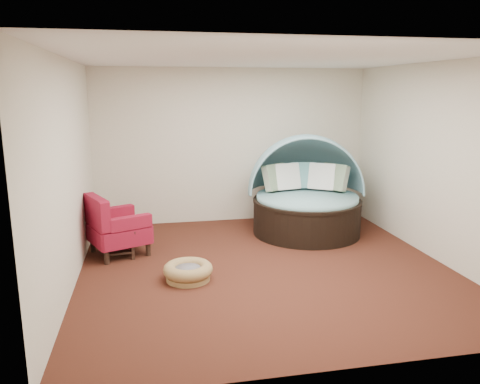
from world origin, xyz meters
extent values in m
plane|color=#472014|center=(0.00, 0.00, 0.00)|extent=(5.00, 5.00, 0.00)
plane|color=beige|center=(0.00, 2.50, 1.40)|extent=(5.00, 0.00, 5.00)
plane|color=beige|center=(0.00, -2.50, 1.40)|extent=(5.00, 0.00, 5.00)
plane|color=beige|center=(-2.50, 0.00, 1.40)|extent=(0.00, 5.00, 5.00)
plane|color=beige|center=(2.50, 0.00, 1.40)|extent=(0.00, 5.00, 5.00)
plane|color=white|center=(0.00, 0.00, 2.80)|extent=(5.00, 5.00, 0.00)
cylinder|color=black|center=(1.08, 1.40, 0.28)|extent=(2.12, 2.12, 0.55)
cylinder|color=black|center=(1.08, 1.40, 0.57)|extent=(2.14, 2.14, 0.05)
cylinder|color=#7EB0AD|center=(1.08, 1.40, 0.61)|extent=(2.00, 2.00, 0.12)
cube|color=#346840|center=(0.63, 1.81, 0.91)|extent=(0.53, 0.48, 0.48)
cube|color=white|center=(0.85, 1.83, 0.91)|extent=(0.51, 0.35, 0.48)
cube|color=#67ADB4|center=(1.17, 1.89, 0.91)|extent=(0.50, 0.35, 0.48)
cube|color=white|center=(1.45, 1.72, 0.91)|extent=(0.53, 0.47, 0.48)
cube|color=#346840|center=(1.65, 1.62, 0.91)|extent=(0.48, 0.53, 0.48)
cylinder|color=brown|center=(-1.09, -0.24, 0.03)|extent=(0.69, 0.69, 0.07)
torus|color=brown|center=(-1.09, -0.24, 0.14)|extent=(0.79, 0.79, 0.16)
cylinder|color=slate|center=(-1.09, -0.24, 0.12)|extent=(0.47, 0.47, 0.10)
cylinder|color=black|center=(-2.16, 0.54, 0.09)|extent=(0.10, 0.10, 0.19)
cylinder|color=black|center=(-2.41, 1.11, 0.09)|extent=(0.10, 0.10, 0.19)
cylinder|color=black|center=(-1.59, 0.79, 0.09)|extent=(0.10, 0.10, 0.19)
cylinder|color=black|center=(-1.84, 1.36, 0.09)|extent=(0.10, 0.10, 0.19)
cube|color=maroon|center=(-2.00, 0.95, 0.32)|extent=(1.03, 1.03, 0.27)
cube|color=maroon|center=(-2.29, 0.83, 0.69)|extent=(0.44, 0.78, 0.46)
cube|color=maroon|center=(-1.82, 0.66, 0.55)|extent=(0.62, 0.36, 0.19)
cube|color=maroon|center=(-2.08, 1.28, 0.55)|extent=(0.62, 0.36, 0.19)
cube|color=black|center=(-2.00, 0.82, 0.41)|extent=(0.49, 0.49, 0.04)
cube|color=black|center=(-2.00, 0.82, 0.11)|extent=(0.43, 0.43, 0.03)
cube|color=black|center=(-2.16, 0.62, 0.20)|extent=(0.05, 0.05, 0.39)
cube|color=black|center=(-2.20, 0.98, 0.20)|extent=(0.05, 0.05, 0.39)
cube|color=black|center=(-1.80, 0.66, 0.20)|extent=(0.05, 0.05, 0.39)
cube|color=black|center=(-1.84, 1.02, 0.20)|extent=(0.05, 0.05, 0.39)
camera|label=1|loc=(-1.53, -5.93, 2.40)|focal=35.00mm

